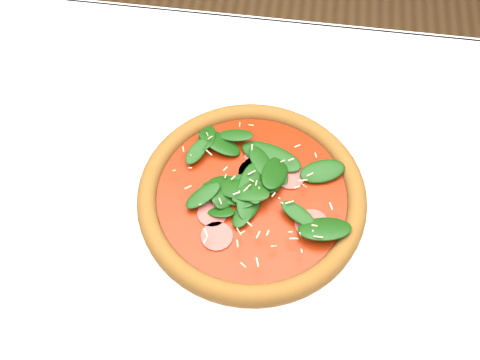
# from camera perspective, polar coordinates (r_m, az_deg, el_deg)

# --- Properties ---
(ground) EXTENTS (6.00, 6.00, 0.00)m
(ground) POSITION_cam_1_polar(r_m,az_deg,el_deg) (1.47, -0.49, -17.37)
(ground) COLOR brown
(ground) RESTS_ON ground
(dining_table) EXTENTS (1.21, 0.81, 0.75)m
(dining_table) POSITION_cam_1_polar(r_m,az_deg,el_deg) (0.86, -0.81, -6.13)
(dining_table) COLOR white
(dining_table) RESTS_ON ground
(plate) EXTENTS (0.37, 0.37, 0.02)m
(plate) POSITION_cam_1_polar(r_m,az_deg,el_deg) (0.76, 1.24, -2.26)
(plate) COLOR white
(plate) RESTS_ON dining_table
(pizza) EXTENTS (0.38, 0.38, 0.04)m
(pizza) POSITION_cam_1_polar(r_m,az_deg,el_deg) (0.75, 1.27, -1.44)
(pizza) COLOR brown
(pizza) RESTS_ON plate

